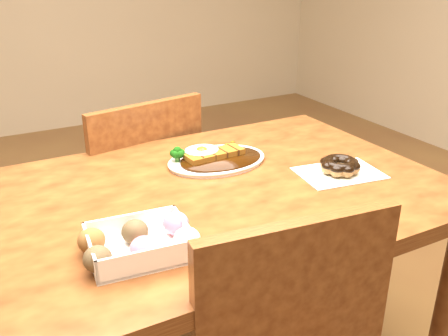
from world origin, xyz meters
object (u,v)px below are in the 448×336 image
table (208,225)px  chair_far (134,203)px  donut_box (139,241)px  katsu_curry_plate (215,158)px  pon_de_ring (340,166)px

table → chair_far: 0.56m
table → donut_box: 0.34m
donut_box → chair_far: bearing=73.3°
katsu_curry_plate → donut_box: size_ratio=1.21×
donut_box → pon_de_ring: donut_box is taller
table → donut_box: bearing=-141.5°
donut_box → pon_de_ring: bearing=11.0°
chair_far → katsu_curry_plate: chair_far is taller
katsu_curry_plate → donut_box: (-0.34, -0.34, 0.01)m
chair_far → katsu_curry_plate: (0.12, -0.39, 0.29)m
chair_far → pon_de_ring: 0.78m
katsu_curry_plate → table: bearing=-123.5°
donut_box → katsu_curry_plate: bearing=45.0°
table → pon_de_ring: bearing=-12.3°
table → donut_box: donut_box is taller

